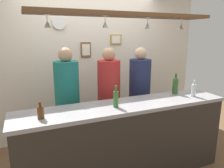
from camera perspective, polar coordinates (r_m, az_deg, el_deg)
ground_plane at (r=3.36m, az=0.71°, el=-19.97°), size 8.00×8.00×0.00m
back_wall at (r=3.88m, az=-5.82°, el=5.18°), size 4.40×0.06×2.60m
bar_counter at (r=2.63m, az=5.29°, el=-13.07°), size 2.70×0.55×1.00m
overhead_glass_rack at (r=2.55m, az=3.71°, el=18.10°), size 2.20×0.36×0.04m
hanging_wineglass_far_left at (r=2.32m, az=-17.00°, el=15.30°), size 0.07×0.07×0.13m
hanging_wineglass_left at (r=2.38m, az=-1.88°, el=15.77°), size 0.07×0.07×0.13m
hanging_wineglass_center_left at (r=2.65m, az=9.56°, el=15.34°), size 0.07×0.07×0.13m
hanging_wineglass_center at (r=3.08m, az=18.10°, el=14.56°), size 0.07×0.07×0.13m
person_left_teal_shirt at (r=3.02m, az=-11.95°, el=-3.01°), size 0.34×0.34×1.67m
person_middle_red_shirt at (r=3.20m, az=-0.85°, el=-2.07°), size 0.34×0.34×1.65m
person_right_navy_shirt at (r=3.43m, az=7.43°, el=-1.21°), size 0.34×0.34×1.64m
bottle_beer_green_import at (r=2.49m, az=1.04°, el=-3.96°), size 0.06×0.06×0.26m
bottle_soda_clear at (r=3.13m, az=21.09°, el=-1.49°), size 0.06×0.06×0.23m
bottle_beer_brown_stubby at (r=2.29m, az=-18.66°, el=-7.15°), size 0.07×0.07×0.18m
bottle_champagne_green at (r=3.18m, az=16.65°, el=-0.45°), size 0.08×0.08×0.30m
picture_frame_crest at (r=3.78m, az=-7.05°, el=9.13°), size 0.18×0.02×0.26m
picture_frame_upper_small at (r=3.97m, az=1.08°, el=11.88°), size 0.22×0.02×0.18m
wall_clock at (r=3.68m, az=-14.05°, el=15.74°), size 0.22×0.03×0.22m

